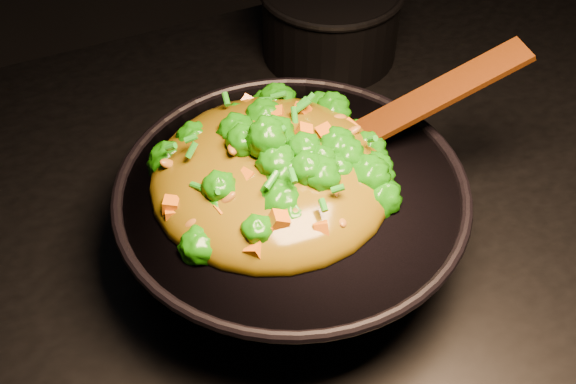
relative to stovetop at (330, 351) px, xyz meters
name	(u,v)px	position (x,y,z in m)	size (l,w,h in m)	color
stovetop	(330,351)	(0.00, 0.00, 0.00)	(1.20, 0.90, 0.90)	black
wok	(291,221)	(-0.12, -0.09, 0.51)	(0.39, 0.39, 0.11)	black
stir_fry	(271,151)	(-0.14, -0.07, 0.61)	(0.28, 0.28, 0.10)	#197108
spatula	(419,105)	(0.06, -0.07, 0.61)	(0.28, 0.04, 0.01)	#321303
back_pot	(330,21)	(0.11, 0.27, 0.51)	(0.22, 0.22, 0.12)	black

